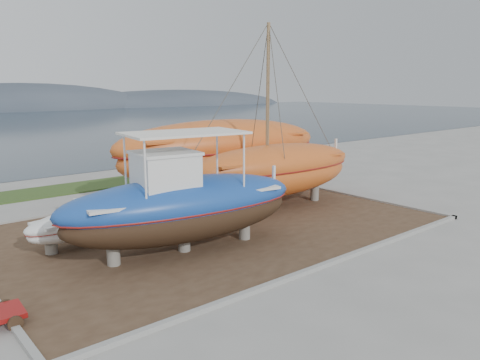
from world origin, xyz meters
TOP-DOWN VIEW (x-y plane):
  - ground at (0.00, 0.00)m, footprint 140.00×140.00m
  - dirt_patch at (0.00, 4.00)m, footprint 18.00×12.00m
  - curb_frame at (0.00, 4.00)m, footprint 18.60×12.60m
  - grass_strip at (0.00, 15.50)m, footprint 44.00×3.00m
  - blue_caique at (-2.79, 2.12)m, footprint 9.32×4.04m
  - white_dinghy at (-5.35, 5.21)m, footprint 4.68×2.55m
  - orange_sailboat at (4.01, 4.44)m, footprint 9.79×3.49m
  - orange_bare_hull at (3.74, 8.26)m, footprint 12.66×5.08m

SIDE VIEW (x-z plane):
  - ground at x=0.00m, z-range 0.00..0.00m
  - dirt_patch at x=0.00m, z-range 0.00..0.06m
  - grass_strip at x=0.00m, z-range 0.00..0.08m
  - curb_frame at x=0.00m, z-range 0.00..0.15m
  - white_dinghy at x=-5.35m, z-range 0.06..1.39m
  - orange_bare_hull at x=3.74m, z-range 0.06..4.10m
  - blue_caique at x=-2.79m, z-range 0.06..4.40m
  - orange_sailboat at x=4.01m, z-range 0.06..8.78m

